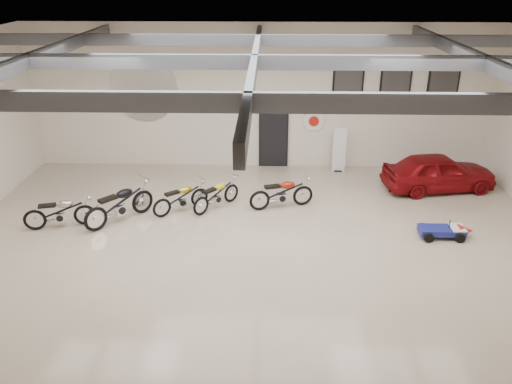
{
  "coord_description": "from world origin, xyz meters",
  "views": [
    {
      "loc": [
        0.32,
        -11.02,
        6.66
      ],
      "look_at": [
        0.0,
        1.2,
        1.1
      ],
      "focal_mm": 35.0,
      "sensor_mm": 36.0,
      "label": 1
    }
  ],
  "objects_px": {
    "go_kart": "(447,228)",
    "banner_stand": "(339,149)",
    "motorcycle_gold": "(181,197)",
    "motorcycle_black": "(119,203)",
    "motorcycle_silver": "(59,212)",
    "motorcycle_red": "(282,192)",
    "vintage_car": "(439,172)",
    "motorcycle_yellow": "(216,194)"
  },
  "relations": [
    {
      "from": "motorcycle_red",
      "to": "motorcycle_gold",
      "type": "bearing_deg",
      "value": 169.8
    },
    {
      "from": "motorcycle_silver",
      "to": "motorcycle_yellow",
      "type": "xyz_separation_m",
      "value": [
        4.21,
        1.32,
        -0.03
      ]
    },
    {
      "from": "motorcycle_red",
      "to": "vintage_car",
      "type": "bearing_deg",
      "value": -0.35
    },
    {
      "from": "banner_stand",
      "to": "motorcycle_red",
      "type": "bearing_deg",
      "value": -122.25
    },
    {
      "from": "banner_stand",
      "to": "motorcycle_silver",
      "type": "distance_m",
      "value": 9.34
    },
    {
      "from": "banner_stand",
      "to": "vintage_car",
      "type": "xyz_separation_m",
      "value": [
        3.02,
        -1.5,
        -0.23
      ]
    },
    {
      "from": "banner_stand",
      "to": "motorcycle_red",
      "type": "xyz_separation_m",
      "value": [
        -2.07,
        -2.99,
        -0.34
      ]
    },
    {
      "from": "motorcycle_silver",
      "to": "motorcycle_red",
      "type": "distance_m",
      "value": 6.31
    },
    {
      "from": "motorcycle_yellow",
      "to": "motorcycle_silver",
      "type": "bearing_deg",
      "value": 148.79
    },
    {
      "from": "motorcycle_silver",
      "to": "motorcycle_red",
      "type": "bearing_deg",
      "value": -2.12
    },
    {
      "from": "motorcycle_red",
      "to": "vintage_car",
      "type": "height_order",
      "value": "vintage_car"
    },
    {
      "from": "motorcycle_black",
      "to": "go_kart",
      "type": "xyz_separation_m",
      "value": [
        8.97,
        -0.68,
        -0.3
      ]
    },
    {
      "from": "motorcycle_black",
      "to": "motorcycle_gold",
      "type": "height_order",
      "value": "motorcycle_black"
    },
    {
      "from": "motorcycle_red",
      "to": "motorcycle_silver",
      "type": "bearing_deg",
      "value": 176.22
    },
    {
      "from": "banner_stand",
      "to": "motorcycle_black",
      "type": "height_order",
      "value": "banner_stand"
    },
    {
      "from": "motorcycle_black",
      "to": "go_kart",
      "type": "distance_m",
      "value": 9.0
    },
    {
      "from": "motorcycle_red",
      "to": "motorcycle_black",
      "type": "bearing_deg",
      "value": 175.72
    },
    {
      "from": "motorcycle_silver",
      "to": "motorcycle_black",
      "type": "relative_size",
      "value": 0.86
    },
    {
      "from": "motorcycle_black",
      "to": "vintage_car",
      "type": "distance_m",
      "value": 10.0
    },
    {
      "from": "motorcycle_silver",
      "to": "motorcycle_gold",
      "type": "bearing_deg",
      "value": 3.58
    },
    {
      "from": "banner_stand",
      "to": "motorcycle_gold",
      "type": "distance_m",
      "value": 6.05
    },
    {
      "from": "motorcycle_gold",
      "to": "banner_stand",
      "type": "bearing_deg",
      "value": -4.05
    },
    {
      "from": "motorcycle_silver",
      "to": "motorcycle_black",
      "type": "bearing_deg",
      "value": -0.65
    },
    {
      "from": "motorcycle_gold",
      "to": "motorcycle_red",
      "type": "distance_m",
      "value": 2.99
    },
    {
      "from": "motorcycle_black",
      "to": "vintage_car",
      "type": "xyz_separation_m",
      "value": [
        9.68,
        2.5,
        0.04
      ]
    },
    {
      "from": "banner_stand",
      "to": "motorcycle_gold",
      "type": "xyz_separation_m",
      "value": [
        -5.04,
        -3.33,
        -0.38
      ]
    },
    {
      "from": "motorcycle_silver",
      "to": "motorcycle_gold",
      "type": "distance_m",
      "value": 3.36
    },
    {
      "from": "motorcycle_red",
      "to": "go_kart",
      "type": "distance_m",
      "value": 4.7
    },
    {
      "from": "motorcycle_black",
      "to": "motorcycle_yellow",
      "type": "relative_size",
      "value": 1.23
    },
    {
      "from": "motorcycle_silver",
      "to": "motorcycle_gold",
      "type": "xyz_separation_m",
      "value": [
        3.19,
        1.07,
        -0.03
      ]
    },
    {
      "from": "motorcycle_black",
      "to": "motorcycle_yellow",
      "type": "bearing_deg",
      "value": -28.81
    },
    {
      "from": "motorcycle_gold",
      "to": "go_kart",
      "type": "height_order",
      "value": "motorcycle_gold"
    },
    {
      "from": "motorcycle_silver",
      "to": "motorcycle_black",
      "type": "height_order",
      "value": "motorcycle_black"
    },
    {
      "from": "banner_stand",
      "to": "go_kart",
      "type": "bearing_deg",
      "value": -61.27
    },
    {
      "from": "motorcycle_silver",
      "to": "vintage_car",
      "type": "bearing_deg",
      "value": -0.56
    },
    {
      "from": "motorcycle_gold",
      "to": "go_kart",
      "type": "xyz_separation_m",
      "value": [
        7.35,
        -1.35,
        -0.2
      ]
    },
    {
      "from": "motorcycle_red",
      "to": "motorcycle_yellow",
      "type": "bearing_deg",
      "value": 165.84
    },
    {
      "from": "motorcycle_silver",
      "to": "go_kart",
      "type": "height_order",
      "value": "motorcycle_silver"
    },
    {
      "from": "motorcycle_black",
      "to": "motorcycle_gold",
      "type": "bearing_deg",
      "value": -25.56
    },
    {
      "from": "go_kart",
      "to": "banner_stand",
      "type": "bearing_deg",
      "value": 115.85
    },
    {
      "from": "banner_stand",
      "to": "motorcycle_gold",
      "type": "bearing_deg",
      "value": -144.11
    },
    {
      "from": "motorcycle_gold",
      "to": "go_kart",
      "type": "distance_m",
      "value": 7.47
    }
  ]
}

